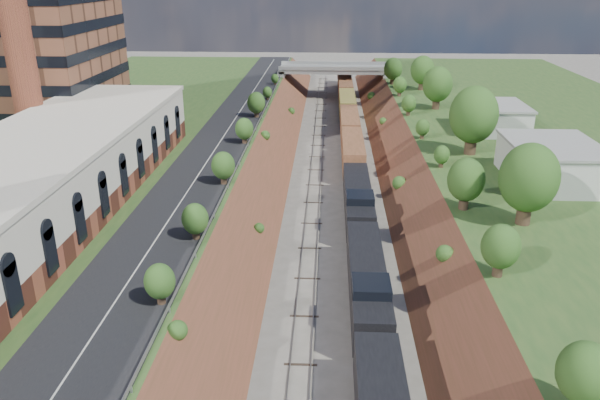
# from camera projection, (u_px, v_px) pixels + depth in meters

# --- Properties ---
(platform_left) EXTENTS (44.00, 180.00, 5.00)m
(platform_left) POSITION_uv_depth(u_px,v_px,m) (79.00, 171.00, 75.34)
(platform_left) COLOR #2D5021
(platform_left) RESTS_ON ground
(embankment_left) EXTENTS (10.00, 180.00, 10.00)m
(embankment_left) POSITION_uv_depth(u_px,v_px,m) (249.00, 192.00, 75.22)
(embankment_left) COLOR brown
(embankment_left) RESTS_ON ground
(embankment_right) EXTENTS (10.00, 180.00, 10.00)m
(embankment_right) POSITION_uv_depth(u_px,v_px,m) (421.00, 195.00, 74.19)
(embankment_right) COLOR brown
(embankment_right) RESTS_ON ground
(rail_left_track) EXTENTS (1.58, 180.00, 0.18)m
(rail_left_track) POSITION_uv_depth(u_px,v_px,m) (314.00, 193.00, 74.79)
(rail_left_track) COLOR gray
(rail_left_track) RESTS_ON ground
(rail_right_track) EXTENTS (1.58, 180.00, 0.18)m
(rail_right_track) POSITION_uv_depth(u_px,v_px,m) (355.00, 194.00, 74.55)
(rail_right_track) COLOR gray
(rail_right_track) RESTS_ON ground
(road) EXTENTS (8.00, 180.00, 0.10)m
(road) POSITION_uv_depth(u_px,v_px,m) (212.00, 154.00, 73.59)
(road) COLOR black
(road) RESTS_ON platform_left
(guardrail) EXTENTS (0.10, 171.00, 0.70)m
(guardrail) POSITION_uv_depth(u_px,v_px,m) (244.00, 151.00, 73.03)
(guardrail) COLOR #99999E
(guardrail) RESTS_ON platform_left
(commercial_building) EXTENTS (14.30, 62.30, 7.00)m
(commercial_building) POSITION_uv_depth(u_px,v_px,m) (26.00, 187.00, 52.45)
(commercial_building) COLOR brown
(commercial_building) RESTS_ON platform_left
(overpass) EXTENTS (24.50, 8.30, 7.40)m
(overpass) POSITION_uv_depth(u_px,v_px,m) (334.00, 75.00, 130.57)
(overpass) COLOR gray
(overpass) RESTS_ON ground
(white_building_near) EXTENTS (9.00, 12.00, 4.00)m
(white_building_near) POSITION_uv_depth(u_px,v_px,m) (552.00, 164.00, 63.61)
(white_building_near) COLOR silver
(white_building_near) RESTS_ON platform_right
(white_building_far) EXTENTS (8.00, 10.00, 3.60)m
(white_building_far) POSITION_uv_depth(u_px,v_px,m) (495.00, 118.00, 84.16)
(white_building_far) COLOR silver
(white_building_far) RESTS_ON platform_right
(tree_right_large) EXTENTS (5.25, 5.25, 7.61)m
(tree_right_large) POSITION_uv_depth(u_px,v_px,m) (529.00, 178.00, 51.88)
(tree_right_large) COLOR #473323
(tree_right_large) RESTS_ON platform_right
(tree_left_crest) EXTENTS (2.45, 2.45, 3.55)m
(tree_left_crest) POSITION_uv_depth(u_px,v_px,m) (145.00, 315.00, 35.49)
(tree_left_crest) COLOR #473323
(tree_left_crest) RESTS_ON platform_left
(freight_train) EXTENTS (2.98, 135.94, 4.55)m
(freight_train) POSITION_uv_depth(u_px,v_px,m) (351.00, 140.00, 88.91)
(freight_train) COLOR black
(freight_train) RESTS_ON ground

